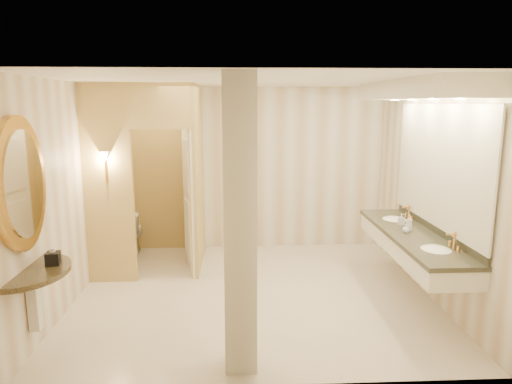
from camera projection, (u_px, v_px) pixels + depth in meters
floor at (253, 293)px, 5.96m from camera, size 4.50×4.50×0.00m
ceiling at (253, 81)px, 5.44m from camera, size 4.50×4.50×0.00m
wall_back at (248, 169)px, 7.66m from camera, size 4.50×0.02×2.70m
wall_front at (263, 238)px, 3.74m from camera, size 4.50×0.02×2.70m
wall_left at (71, 193)px, 5.60m from camera, size 0.02×4.00×2.70m
wall_right at (430, 190)px, 5.81m from camera, size 0.02×4.00×2.70m
toilet_closet at (174, 177)px, 6.60m from camera, size 1.50×1.55×2.70m
wall_sconce at (105, 158)px, 5.96m from camera, size 0.14×0.14×0.42m
vanity at (419, 172)px, 5.46m from camera, size 0.75×2.63×2.09m
console_shelf at (23, 222)px, 4.27m from camera, size 0.97×0.97×1.94m
pillar at (240, 228)px, 4.04m from camera, size 0.29×0.29×2.70m
tissue_box at (53, 258)px, 4.47m from camera, size 0.14×0.14×0.13m
toilet at (129, 232)px, 7.33m from camera, size 0.48×0.79×0.79m
soap_bottle_a at (401, 219)px, 5.93m from camera, size 0.08×0.09×0.15m
soap_bottle_b at (406, 229)px, 5.57m from camera, size 0.10×0.10×0.10m
soap_bottle_c at (409, 223)px, 5.65m from camera, size 0.09×0.09×0.20m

